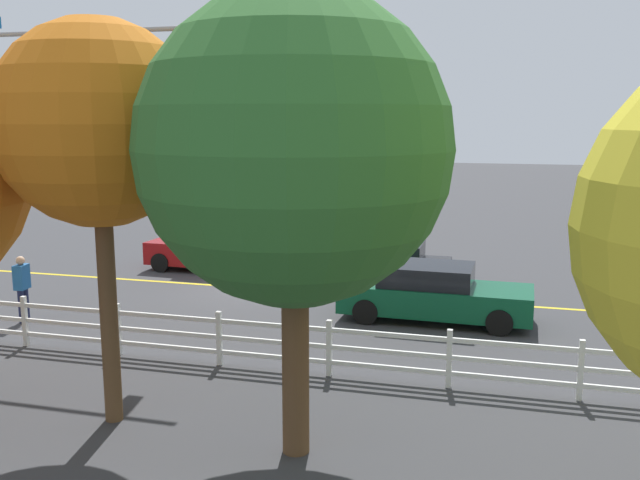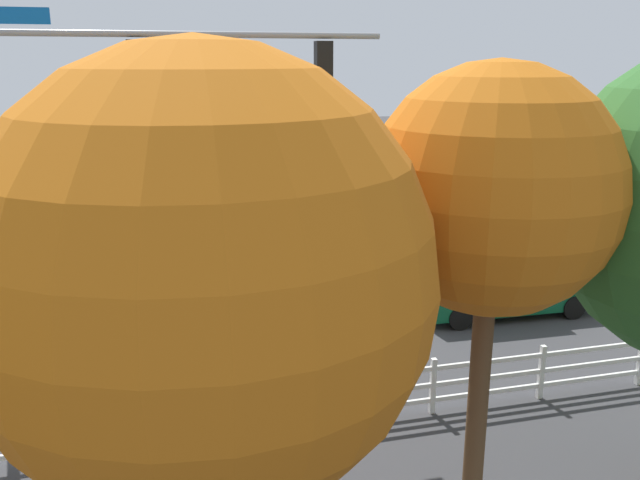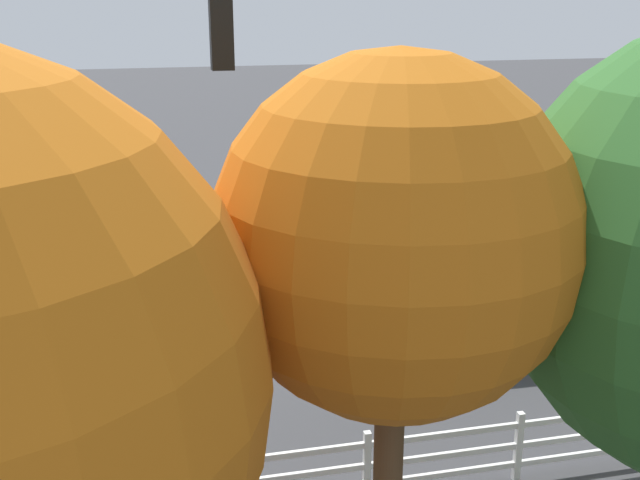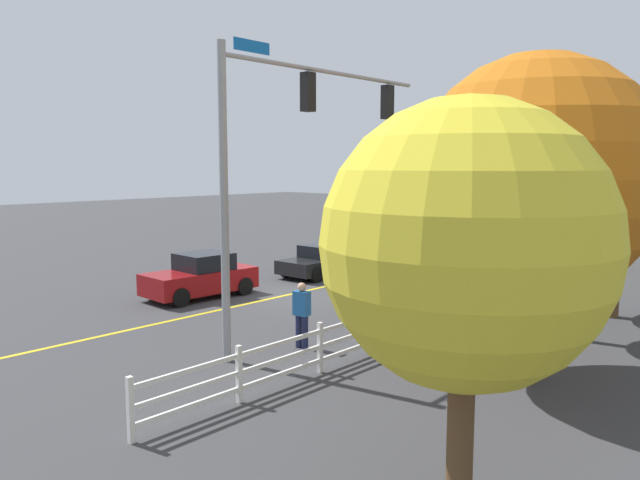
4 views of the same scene
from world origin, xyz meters
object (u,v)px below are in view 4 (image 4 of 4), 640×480
car_2 (421,263)px  pedestrian (302,312)px  car_0 (324,260)px  tree_3 (569,151)px  tree_0 (466,245)px  tree_1 (535,178)px  car_1 (201,277)px  car_3 (443,238)px  tree_4 (620,164)px

car_2 → pedestrian: (9.97, 2.84, 0.23)m
car_2 → car_0: bearing=118.3°
car_0 → tree_3: (2.80, 11.02, 4.36)m
car_2 → tree_0: tree_0 is taller
pedestrian → tree_1: size_ratio=0.24×
car_0 → car_2: size_ratio=0.84×
tree_0 → car_1: bearing=-114.1°
car_2 → tree_0: (14.03, 9.59, 2.93)m
car_1 → car_3: bearing=-177.8°
car_2 → car_3: bearing=26.7°
car_0 → car_3: car_3 is taller
car_0 → tree_3: bearing=75.4°
car_2 → tree_1: (8.45, 8.11, 3.66)m
car_0 → tree_4: (-0.55, 11.30, 4.02)m
tree_3 → pedestrian: bearing=-40.5°
tree_1 → tree_4: (-7.16, -0.43, 0.29)m
car_1 → tree_3: tree_3 is taller
car_0 → tree_0: 18.22m
car_1 → car_2: 8.90m
tree_3 → car_1: bearing=-73.7°
pedestrian → tree_3: tree_3 is taller
pedestrian → tree_0: size_ratio=0.31×
car_0 → car_1: size_ratio=1.01×
tree_1 → car_3: bearing=-144.3°
car_2 → pedestrian: pedestrian is taller
tree_0 → car_3: bearing=-148.8°
tree_0 → pedestrian: bearing=-121.0°
car_2 → tree_4: size_ratio=0.69×
car_3 → tree_0: size_ratio=0.82×
car_3 → pedestrian: size_ratio=2.66×
tree_0 → tree_3: tree_3 is taller
car_2 → pedestrian: 10.37m
tree_1 → tree_3: bearing=-169.4°
pedestrian → tree_1: tree_1 is taller
car_2 → pedestrian: size_ratio=2.85×
car_3 → pedestrian: bearing=21.9°
pedestrian → car_0: bearing=-149.6°
car_1 → car_3: size_ratio=0.89×
car_0 → pedestrian: (8.13, 6.47, 0.29)m
tree_0 → tree_3: (-9.39, -2.19, 1.36)m
car_0 → tree_1: tree_1 is taller
car_3 → tree_1: size_ratio=0.65×
car_0 → tree_4: bearing=92.4°
car_2 → tree_3: 9.73m
car_1 → car_3: (-16.15, 0.12, -0.03)m
tree_4 → car_3: bearing=-129.4°
car_3 → tree_3: (12.83, 11.26, 4.30)m
tree_1 → pedestrian: bearing=-73.9°
car_0 → tree_0: (12.19, 13.21, 3.00)m
car_1 → car_2: bearing=156.0°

